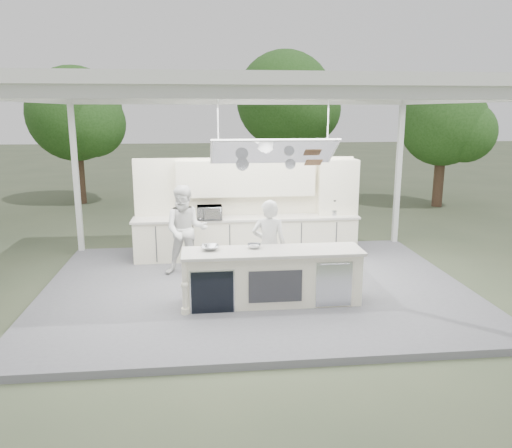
{
  "coord_description": "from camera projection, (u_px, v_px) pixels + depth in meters",
  "views": [
    {
      "loc": [
        -0.97,
        -9.05,
        3.41
      ],
      "look_at": [
        0.05,
        0.4,
        1.24
      ],
      "focal_mm": 35.0,
      "sensor_mm": 36.0,
      "label": 1
    }
  ],
  "objects": [
    {
      "name": "bowl_large",
      "position": [
        210.0,
        248.0,
        8.54
      ],
      "size": [
        0.33,
        0.33,
        0.08
      ],
      "primitive_type": "imported",
      "rotation": [
        0.0,
        0.0,
        0.05
      ],
      "color": "#B1B3B8",
      "rests_on": "demo_island"
    },
    {
      "name": "tent",
      "position": [
        256.0,
        93.0,
        8.79
      ],
      "size": [
        8.2,
        6.2,
        3.86
      ],
      "color": "white",
      "rests_on": "ground"
    },
    {
      "name": "stage_deck",
      "position": [
        255.0,
        288.0,
        9.62
      ],
      "size": [
        8.0,
        6.0,
        0.12
      ],
      "primitive_type": "cube",
      "color": "slate",
      "rests_on": "ground"
    },
    {
      "name": "toaster_oven",
      "position": [
        209.0,
        213.0,
        10.92
      ],
      "size": [
        0.55,
        0.37,
        0.3
      ],
      "primitive_type": "imported",
      "rotation": [
        0.0,
        0.0,
        0.0
      ],
      "color": "#ADAEB3",
      "rests_on": "back_counter"
    },
    {
      "name": "sous_chef",
      "position": [
        186.0,
        230.0,
        10.09
      ],
      "size": [
        0.9,
        0.7,
        1.83
      ],
      "primitive_type": "imported",
      "rotation": [
        0.0,
        0.0,
        -0.01
      ],
      "color": "white",
      "rests_on": "stage_deck"
    },
    {
      "name": "demo_island",
      "position": [
        271.0,
        277.0,
        8.63
      ],
      "size": [
        3.1,
        0.79,
        0.95
      ],
      "color": "white",
      "rests_on": "stage_deck"
    },
    {
      "name": "back_counter",
      "position": [
        247.0,
        237.0,
        11.34
      ],
      "size": [
        5.08,
        0.72,
        0.95
      ],
      "color": "white",
      "rests_on": "stage_deck"
    },
    {
      "name": "head_chef",
      "position": [
        269.0,
        246.0,
        9.12
      ],
      "size": [
        0.7,
        0.54,
        1.73
      ],
      "primitive_type": "imported",
      "rotation": [
        0.0,
        0.0,
        2.93
      ],
      "color": "white",
      "rests_on": "stage_deck"
    },
    {
      "name": "back_wall_unit",
      "position": [
        265.0,
        193.0,
        11.38
      ],
      "size": [
        5.05,
        0.48,
        2.25
      ],
      "color": "white",
      "rests_on": "stage_deck"
    },
    {
      "name": "ground",
      "position": [
        255.0,
        291.0,
        9.63
      ],
      "size": [
        90.0,
        90.0,
        0.0
      ],
      "primitive_type": "plane",
      "color": "#4B5238",
      "rests_on": "ground"
    },
    {
      "name": "tree_cluster",
      "position": [
        223.0,
        114.0,
        18.35
      ],
      "size": [
        19.55,
        9.4,
        5.85
      ],
      "color": "brown",
      "rests_on": "ground"
    },
    {
      "name": "bowl_small",
      "position": [
        254.0,
        246.0,
        8.66
      ],
      "size": [
        0.29,
        0.29,
        0.07
      ],
      "primitive_type": "imported",
      "rotation": [
        0.0,
        0.0,
        0.27
      ],
      "color": "#BABDC2",
      "rests_on": "demo_island"
    }
  ]
}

